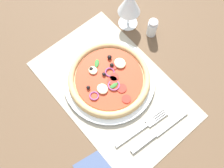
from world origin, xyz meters
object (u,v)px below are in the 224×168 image
Objects in this scene: knife at (160,130)px; wine_glass at (130,4)px; plate at (109,80)px; fork at (144,126)px; pizza at (109,78)px; pepper_shaker at (152,28)px.

wine_glass is (-33.48, 17.72, 9.42)cm from knife.
fork is (17.38, -1.54, -0.31)cm from plate.
pizza is 1.38× the size of fork.
pizza reaches higher than fork.
plate is 1.88× the size of wine_glass.
pizza is 1.67× the size of wine_glass.
fork is at bearing 128.58° from knife.
fork is at bearing -34.30° from wine_glass.
knife is at bearing 2.78° from plate.
pizza is 17.56cm from fork.
knife is at bearing -39.24° from pepper_shaker.
pepper_shaker is (-21.65, 23.30, 2.63)cm from fork.
pepper_shaker is at bearing 101.08° from pizza.
fork is 1.21× the size of wine_glass.
fork is 2.70× the size of pepper_shaker.
fork is 0.90× the size of knife.
knife is (21.12, 1.03, -0.27)cm from plate.
plate is 17.45cm from fork.
pepper_shaker is (-4.26, 21.76, 0.72)cm from pizza.
pizza reaches higher than knife.
fork is 31.92cm from pepper_shaker.
plate is 1.12× the size of pizza.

